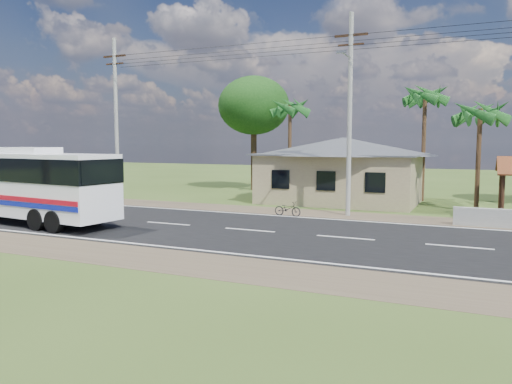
% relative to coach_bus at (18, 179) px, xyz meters
% --- Properties ---
extents(ground, '(120.00, 120.00, 0.00)m').
position_rel_coach_bus_xyz_m(ground, '(11.85, 2.57, -2.18)').
color(ground, '#324719').
rests_on(ground, ground).
extents(road, '(120.00, 16.00, 0.03)m').
position_rel_coach_bus_xyz_m(road, '(11.85, 2.57, -2.18)').
color(road, black).
rests_on(road, ground).
extents(house, '(12.40, 10.00, 5.00)m').
position_rel_coach_bus_xyz_m(house, '(12.85, 15.56, 0.46)').
color(house, tan).
rests_on(house, ground).
extents(utility_poles, '(32.80, 2.22, 11.00)m').
position_rel_coach_bus_xyz_m(utility_poles, '(14.52, 9.05, 3.58)').
color(utility_poles, '#9E9E99').
rests_on(utility_poles, ground).
extents(palm_near, '(2.80, 2.80, 6.70)m').
position_rel_coach_bus_xyz_m(palm_near, '(21.35, 13.57, 3.52)').
color(palm_near, '#47301E').
rests_on(palm_near, ground).
extents(palm_mid, '(2.80, 2.80, 8.20)m').
position_rel_coach_bus_xyz_m(palm_mid, '(17.85, 18.07, 4.97)').
color(palm_mid, '#47301E').
rests_on(palm_mid, ground).
extents(palm_far, '(2.80, 2.80, 7.70)m').
position_rel_coach_bus_xyz_m(palm_far, '(7.85, 18.57, 4.49)').
color(palm_far, '#47301E').
rests_on(palm_far, ground).
extents(tree_behind_house, '(6.00, 6.00, 9.61)m').
position_rel_coach_bus_xyz_m(tree_behind_house, '(3.85, 20.57, 4.93)').
color(tree_behind_house, '#47301E').
rests_on(tree_behind_house, ground).
extents(coach_bus, '(12.52, 3.95, 3.82)m').
position_rel_coach_bus_xyz_m(coach_bus, '(0.00, 0.00, 0.00)').
color(coach_bus, white).
rests_on(coach_bus, ground).
extents(motorcycle, '(1.62, 0.71, 0.83)m').
position_rel_coach_bus_xyz_m(motorcycle, '(11.86, 7.52, -1.77)').
color(motorcycle, black).
rests_on(motorcycle, ground).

